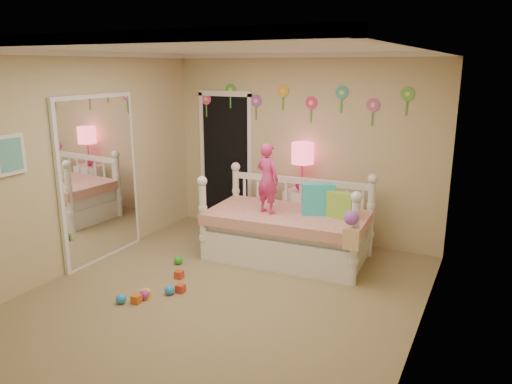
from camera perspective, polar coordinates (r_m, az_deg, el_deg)
The scene contains 18 objects.
floor at distance 5.46m, azimuth -3.87°, elevation -12.05°, with size 4.00×4.50×0.01m, color #7F684C.
ceiling at distance 4.88m, azimuth -4.40°, elevation 16.38°, with size 4.00×4.50×0.01m, color white.
back_wall at distance 7.00m, azimuth 5.38°, elevation 5.10°, with size 4.00×0.01×2.60m, color tan.
left_wall at distance 6.26m, azimuth -20.07°, elevation 3.16°, with size 0.01×4.50×2.60m, color tan.
right_wall at distance 4.37m, azimuth 19.07°, elevation -1.40°, with size 0.01×4.50×2.60m, color tan.
crown_molding at distance 4.88m, azimuth -4.40°, elevation 16.03°, with size 4.00×4.50×0.06m, color white, non-canonical shape.
daybed at distance 6.30m, azimuth 3.69°, elevation -2.89°, with size 2.05×1.10×1.11m, color white, non-canonical shape.
pillow_turquoise at distance 6.16m, azimuth 7.25°, elevation -0.85°, with size 0.40×0.14×0.40m, color #25BABA.
pillow_lime at distance 6.07m, azimuth 9.84°, elevation -1.54°, with size 0.34×0.13×0.33m, color #8AC53C.
child at distance 6.13m, azimuth 1.34°, elevation 1.59°, with size 0.33×0.21×0.89m, color #DD3279.
nightstand at distance 7.03m, azimuth 5.26°, elevation -2.73°, with size 0.43×0.33×0.72m, color white.
table_lamp at distance 6.83m, azimuth 5.42°, elevation 3.81°, with size 0.31×0.31×0.68m.
closet_doorway at distance 7.57m, azimuth -3.55°, elevation 3.81°, with size 0.90×0.04×2.07m, color black.
flower_decals at distance 6.95m, azimuth 4.77°, elevation 10.36°, with size 3.40×0.02×0.50m, color #B2668C, non-canonical shape.
mirror_closet at distance 6.48m, azimuth -17.73°, elevation 1.46°, with size 0.07×1.30×2.10m, color white.
wall_picture at distance 5.63m, azimuth -26.71°, elevation 3.89°, with size 0.05×0.34×0.42m, color white.
hanging_bag at distance 5.47m, azimuth 10.90°, elevation -4.54°, with size 0.20×0.16×0.36m, color beige, non-canonical shape.
toy_scatter at distance 5.77m, azimuth -11.15°, elevation -10.16°, with size 0.80×1.30×0.11m, color #996666, non-canonical shape.
Camera 1 is at (2.52, -4.18, 2.44)m, focal length 34.40 mm.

